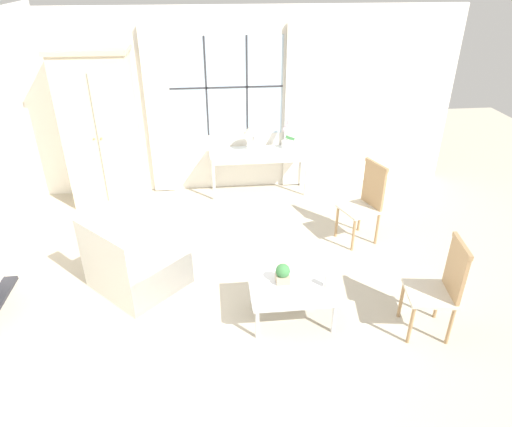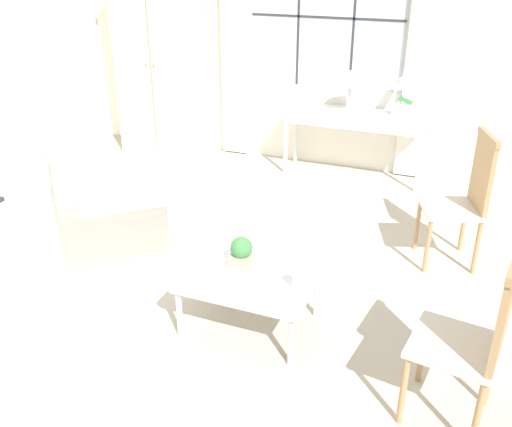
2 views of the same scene
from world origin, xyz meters
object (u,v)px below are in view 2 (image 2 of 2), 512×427
Objects in this scene: armoire at (162,58)px; potted_orchid at (401,98)px; side_chair_wooden at (466,193)px; armchair_upholstered at (103,208)px; coffee_table at (250,279)px; console_table at (356,120)px; pillar_candle at (298,280)px; accent_chair_wooden at (479,332)px; potted_plant_small at (241,252)px; table_lamp at (350,79)px.

armoire is 4.88× the size of potted_orchid.
potted_orchid is 1.82m from side_chair_wooden.
coffee_table is at bearing -22.96° from armchair_upholstered.
potted_orchid is 0.54× the size of coffee_table.
console_table reaches higher than pillar_candle.
accent_chair_wooden is at bearing -67.05° from console_table.
potted_orchid is 3.15m from pillar_candle.
armoire reaches higher than potted_plant_small.
side_chair_wooden is 1.92m from coffee_table.
coffee_table is (0.10, -3.00, -0.71)m from table_lamp.
armchair_upholstered is 1.75m from potted_plant_small.
console_table is 1.76× the size of coffee_table.
accent_chair_wooden is 1.10m from pillar_candle.
armchair_upholstered is at bearing 159.07° from pillar_candle.
coffee_table is (-1.41, 0.35, -0.22)m from accent_chair_wooden.
console_table is (2.34, 0.03, -0.51)m from armoire.
console_table is at bearing 1.40° from table_lamp.
side_chair_wooden is at bearing 14.09° from armchair_upholstered.
potted_orchid is at bearing 116.29° from side_chair_wooden.
armchair_upholstered is 1.84m from coffee_table.
side_chair_wooden is at bearing 46.31° from potted_plant_small.
side_chair_wooden is at bearing -63.71° from potted_orchid.
accent_chair_wooden is at bearing -74.11° from potted_orchid.
table_lamp is at bearing -173.40° from potted_orchid.
table_lamp is at bearing 114.26° from accent_chair_wooden.
side_chair_wooden reaches higher than accent_chair_wooden.
potted_plant_small reaches higher than pillar_candle.
table_lamp is at bearing 98.33° from pillar_candle.
console_table is 3.09m from pillar_candle.
console_table is 3.64m from accent_chair_wooden.
armchair_upholstered is 7.90× the size of pillar_candle.
armchair_upholstered is 1.19× the size of accent_chair_wooden.
console_table is 9.73× the size of pillar_candle.
pillar_candle is at bearing -83.33° from console_table.
pillar_candle is at bearing -81.67° from table_lamp.
console_table is at bearing 128.74° from side_chair_wooden.
console_table reaches higher than coffee_table.
side_chair_wooden reaches higher than potted_plant_small.
coffee_table is at bearing 166.00° from accent_chair_wooden.
side_chair_wooden is 1.81m from accent_chair_wooden.
side_chair_wooden is 1.92m from potted_plant_small.
pillar_candle is at bearing -20.93° from armchair_upholstered.
console_table is at bearing 53.59° from armchair_upholstered.
console_table is at bearing 96.67° from pillar_candle.
console_table is 2.94m from potted_plant_small.
potted_orchid reaches higher than armchair_upholstered.
accent_chair_wooden reaches higher than coffee_table.
accent_chair_wooden reaches higher than armchair_upholstered.
armoire is at bearing 131.70° from pillar_candle.
armoire is at bearing -179.15° from console_table.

